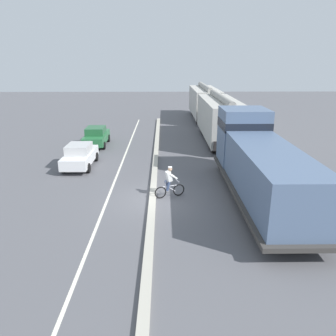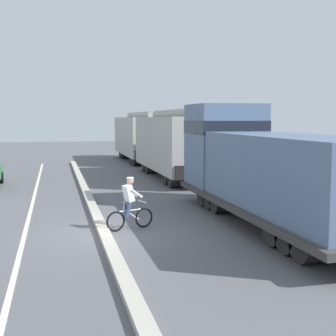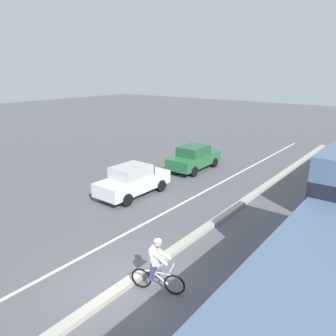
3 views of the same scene
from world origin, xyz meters
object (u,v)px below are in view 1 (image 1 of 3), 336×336
at_px(cyclist, 169,183).
at_px(hopper_car_middle, 204,102).
at_px(parked_car_green, 96,136).
at_px(locomotive, 257,164).
at_px(hopper_car_lead, 220,119).
at_px(parked_car_white, 80,155).

bearing_deg(cyclist, hopper_car_middle, 78.94).
relative_size(parked_car_green, cyclist, 2.46).
relative_size(locomotive, hopper_car_lead, 1.10).
height_order(parked_car_white, parked_car_green, same).
bearing_deg(hopper_car_lead, locomotive, -90.00).
bearing_deg(cyclist, parked_car_green, 118.43).
distance_m(locomotive, parked_car_white, 11.91).
height_order(parked_car_green, cyclist, cyclist).
relative_size(locomotive, hopper_car_middle, 1.10).
xyz_separation_m(hopper_car_middle, parked_car_green, (-10.74, -12.83, -1.26)).
xyz_separation_m(parked_car_green, cyclist, (6.05, -11.17, 0.00)).
bearing_deg(parked_car_white, locomotive, -25.35).
bearing_deg(hopper_car_lead, cyclist, -110.73).
height_order(hopper_car_lead, parked_car_white, hopper_car_lead).
relative_size(hopper_car_middle, parked_car_white, 2.52).
distance_m(hopper_car_lead, parked_car_green, 10.88).
distance_m(hopper_car_middle, cyclist, 24.48).
relative_size(hopper_car_middle, cyclist, 6.18).
distance_m(locomotive, parked_car_green, 15.35).
height_order(hopper_car_middle, cyclist, hopper_car_middle).
xyz_separation_m(locomotive, cyclist, (-4.69, -0.24, -0.98)).
xyz_separation_m(hopper_car_lead, parked_car_white, (-10.73, -7.07, -1.26)).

